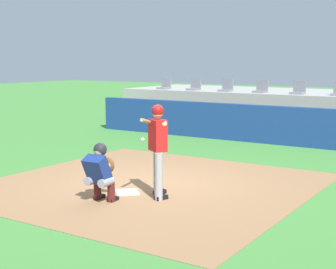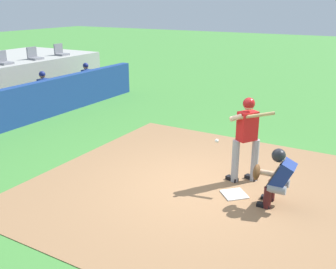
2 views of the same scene
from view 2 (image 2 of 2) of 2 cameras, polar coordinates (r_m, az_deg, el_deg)
ground_plane at (r=8.12m, az=4.31°, el=-7.50°), size 80.00×80.00×0.00m
dirt_infield at (r=8.12m, az=4.31°, el=-7.46°), size 6.40×6.40×0.01m
home_plate at (r=7.84m, az=9.63°, el=-8.57°), size 0.62×0.62×0.02m
batter_at_plate at (r=8.07m, az=11.34°, el=-0.04°), size 0.55×0.91×1.80m
catcher_crouched at (r=7.37m, az=15.47°, el=-5.79°), size 0.50×1.60×1.13m
dugout_player_0 at (r=14.44m, az=-17.31°, el=6.31°), size 0.49×0.70×1.30m
dugout_player_1 at (r=16.00m, az=-11.44°, el=7.94°), size 0.49×0.70×1.30m
stadium_seat_6 at (r=15.82m, az=-22.83°, el=9.90°), size 0.46×0.46×0.48m
stadium_seat_7 at (r=16.72m, az=-18.89°, el=10.77°), size 0.46×0.46×0.48m
stadium_seat_8 at (r=17.70m, az=-15.36°, el=11.49°), size 0.46×0.46×0.48m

